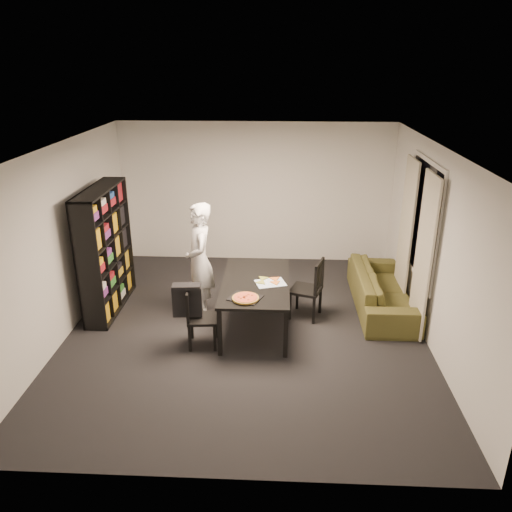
{
  "coord_description": "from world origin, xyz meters",
  "views": [
    {
      "loc": [
        0.44,
        -6.26,
        3.63
      ],
      "look_at": [
        0.13,
        0.23,
        1.05
      ],
      "focal_mm": 35.0,
      "sensor_mm": 36.0,
      "label": 1
    }
  ],
  "objects_px": {
    "dining_table": "(256,285)",
    "chair_left": "(196,313)",
    "bookshelf": "(105,250)",
    "sofa": "(382,290)",
    "chair_right": "(312,285)",
    "baking_tray": "(245,298)",
    "person": "(200,261)",
    "pepperoni_pizza": "(246,298)"
  },
  "relations": [
    {
      "from": "person",
      "to": "dining_table",
      "type": "bearing_deg",
      "value": 53.11
    },
    {
      "from": "baking_tray",
      "to": "pepperoni_pizza",
      "type": "relative_size",
      "value": 1.14
    },
    {
      "from": "chair_right",
      "to": "dining_table",
      "type": "bearing_deg",
      "value": -51.04
    },
    {
      "from": "chair_right",
      "to": "sofa",
      "type": "bearing_deg",
      "value": 127.26
    },
    {
      "from": "bookshelf",
      "to": "pepperoni_pizza",
      "type": "xyz_separation_m",
      "value": [
        2.18,
        -1.07,
        -0.21
      ]
    },
    {
      "from": "pepperoni_pizza",
      "to": "baking_tray",
      "type": "bearing_deg",
      "value": 98.19
    },
    {
      "from": "chair_left",
      "to": "pepperoni_pizza",
      "type": "bearing_deg",
      "value": -97.85
    },
    {
      "from": "person",
      "to": "sofa",
      "type": "height_order",
      "value": "person"
    },
    {
      "from": "person",
      "to": "sofa",
      "type": "relative_size",
      "value": 0.84
    },
    {
      "from": "chair_right",
      "to": "chair_left",
      "type": "bearing_deg",
      "value": -42.59
    },
    {
      "from": "chair_right",
      "to": "baking_tray",
      "type": "distance_m",
      "value": 1.26
    },
    {
      "from": "chair_right",
      "to": "sofa",
      "type": "height_order",
      "value": "chair_right"
    },
    {
      "from": "bookshelf",
      "to": "chair_left",
      "type": "distance_m",
      "value": 1.9
    },
    {
      "from": "baking_tray",
      "to": "bookshelf",
      "type": "bearing_deg",
      "value": 154.93
    },
    {
      "from": "bookshelf",
      "to": "chair_left",
      "type": "xyz_separation_m",
      "value": [
        1.52,
        -1.03,
        -0.48
      ]
    },
    {
      "from": "baking_tray",
      "to": "chair_left",
      "type": "bearing_deg",
      "value": -178.62
    },
    {
      "from": "person",
      "to": "sofa",
      "type": "bearing_deg",
      "value": 81.75
    },
    {
      "from": "dining_table",
      "to": "chair_left",
      "type": "relative_size",
      "value": 2.04
    },
    {
      "from": "bookshelf",
      "to": "sofa",
      "type": "relative_size",
      "value": 0.92
    },
    {
      "from": "bookshelf",
      "to": "chair_left",
      "type": "relative_size",
      "value": 2.28
    },
    {
      "from": "dining_table",
      "to": "chair_left",
      "type": "distance_m",
      "value": 0.96
    },
    {
      "from": "sofa",
      "to": "person",
      "type": "bearing_deg",
      "value": 96.76
    },
    {
      "from": "chair_right",
      "to": "person",
      "type": "relative_size",
      "value": 0.53
    },
    {
      "from": "bookshelf",
      "to": "chair_right",
      "type": "bearing_deg",
      "value": -3.26
    },
    {
      "from": "bookshelf",
      "to": "sofa",
      "type": "distance_m",
      "value": 4.26
    },
    {
      "from": "chair_right",
      "to": "baking_tray",
      "type": "bearing_deg",
      "value": -28.75
    },
    {
      "from": "bookshelf",
      "to": "dining_table",
      "type": "distance_m",
      "value": 2.35
    },
    {
      "from": "chair_left",
      "to": "chair_right",
      "type": "height_order",
      "value": "chair_right"
    },
    {
      "from": "pepperoni_pizza",
      "to": "bookshelf",
      "type": "bearing_deg",
      "value": 153.95
    },
    {
      "from": "chair_right",
      "to": "pepperoni_pizza",
      "type": "relative_size",
      "value": 2.62
    },
    {
      "from": "chair_right",
      "to": "person",
      "type": "xyz_separation_m",
      "value": [
        -1.65,
        0.04,
        0.35
      ]
    },
    {
      "from": "dining_table",
      "to": "sofa",
      "type": "xyz_separation_m",
      "value": [
        1.93,
        0.67,
        -0.35
      ]
    },
    {
      "from": "pepperoni_pizza",
      "to": "sofa",
      "type": "distance_m",
      "value": 2.43
    },
    {
      "from": "bookshelf",
      "to": "person",
      "type": "bearing_deg",
      "value": -5.34
    },
    {
      "from": "bookshelf",
      "to": "person",
      "type": "xyz_separation_m",
      "value": [
        1.44,
        -0.13,
        -0.08
      ]
    },
    {
      "from": "bookshelf",
      "to": "baking_tray",
      "type": "height_order",
      "value": "bookshelf"
    },
    {
      "from": "person",
      "to": "baking_tray",
      "type": "bearing_deg",
      "value": 24.7
    },
    {
      "from": "chair_left",
      "to": "chair_right",
      "type": "relative_size",
      "value": 0.91
    },
    {
      "from": "baking_tray",
      "to": "sofa",
      "type": "distance_m",
      "value": 2.41
    },
    {
      "from": "baking_tray",
      "to": "sofa",
      "type": "height_order",
      "value": "baking_tray"
    },
    {
      "from": "chair_right",
      "to": "sofa",
      "type": "relative_size",
      "value": 0.45
    },
    {
      "from": "sofa",
      "to": "baking_tray",
      "type": "bearing_deg",
      "value": 120.72
    }
  ]
}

